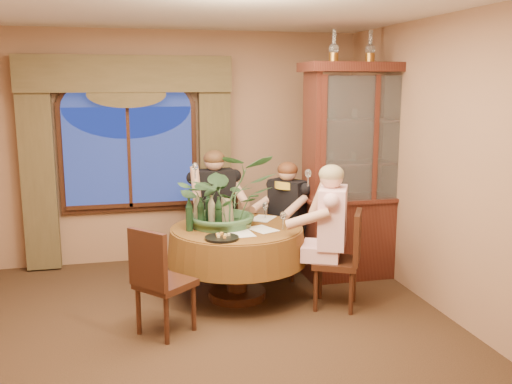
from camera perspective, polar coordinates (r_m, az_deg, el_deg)
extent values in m
plane|color=black|center=(5.05, -4.32, -14.71)|extent=(5.00, 5.00, 0.00)
plane|color=#926C52|center=(7.08, -7.74, 4.45)|extent=(4.50, 0.00, 4.50)
plane|color=#926C52|center=(5.44, 19.55, 2.02)|extent=(0.00, 5.00, 5.00)
plane|color=white|center=(4.60, -4.84, 18.60)|extent=(5.00, 5.00, 0.00)
cube|color=#4A4026|center=(7.02, -20.96, 1.96)|extent=(0.38, 0.14, 2.32)
cube|color=#4A4026|center=(7.05, -4.12, 2.69)|extent=(0.38, 0.14, 2.32)
cylinder|color=maroon|center=(5.86, -1.92, -7.07)|extent=(1.64, 1.64, 0.75)
cube|color=#39150F|center=(6.51, 10.92, 1.99)|extent=(1.48, 0.58, 2.39)
cube|color=black|center=(5.65, 7.99, -6.73)|extent=(0.57, 0.57, 0.96)
cube|color=black|center=(6.52, 3.35, -4.26)|extent=(0.59, 0.59, 0.96)
cube|color=black|center=(6.78, -3.31, -3.66)|extent=(0.44, 0.44, 0.96)
cube|color=black|center=(5.10, -9.05, -8.73)|extent=(0.59, 0.59, 0.96)
imported|color=#365D37|center=(5.71, -3.10, 2.86)|extent=(1.00, 1.11, 0.87)
imported|color=#485429|center=(5.69, -1.26, -3.42)|extent=(0.16, 0.16, 0.05)
cylinder|color=black|center=(5.31, -3.44, -4.62)|extent=(0.32, 0.32, 0.02)
cylinder|color=black|center=(5.60, -6.69, -2.25)|extent=(0.07, 0.07, 0.33)
cylinder|color=black|center=(5.63, -3.77, -2.12)|extent=(0.07, 0.07, 0.33)
cylinder|color=tan|center=(5.71, -4.48, -1.94)|extent=(0.07, 0.07, 0.33)
cylinder|color=tan|center=(5.75, -5.90, -1.89)|extent=(0.07, 0.07, 0.33)
cylinder|color=black|center=(5.86, -4.77, -1.63)|extent=(0.07, 0.07, 0.33)
cylinder|color=black|center=(5.62, -5.53, -2.17)|extent=(0.07, 0.07, 0.33)
cube|color=white|center=(5.64, 0.65, -3.75)|extent=(0.31, 0.36, 0.00)
cube|color=white|center=(6.09, 0.68, -2.66)|extent=(0.35, 0.37, 0.00)
cube|color=white|center=(5.49, -1.45, -4.16)|extent=(0.23, 0.31, 0.00)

